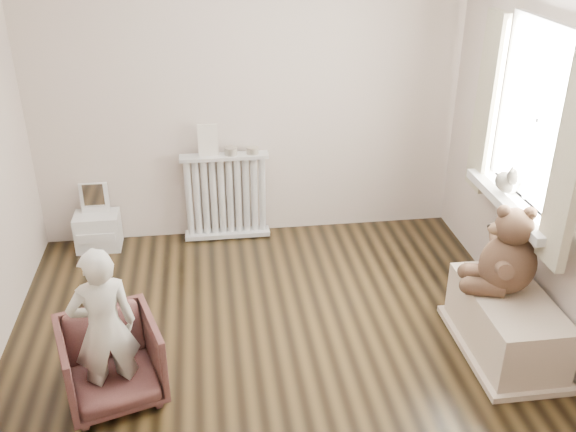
{
  "coord_description": "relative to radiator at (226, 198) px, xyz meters",
  "views": [
    {
      "loc": [
        -0.37,
        -3.37,
        2.74
      ],
      "look_at": [
        0.15,
        0.45,
        0.8
      ],
      "focal_mm": 40.0,
      "sensor_mm": 36.0,
      "label": 1
    }
  ],
  "objects": [
    {
      "name": "tin_a",
      "position": [
        0.06,
        0.0,
        0.43
      ],
      "size": [
        0.11,
        0.11,
        0.06
      ],
      "primitive_type": "cylinder",
      "color": "#A59E8C",
      "rests_on": "radiator"
    },
    {
      "name": "toy_vanity",
      "position": [
        -1.1,
        -0.03,
        -0.11
      ],
      "size": [
        0.37,
        0.26,
        0.58
      ],
      "primitive_type": "cube",
      "color": "silver",
      "rests_on": "floor"
    },
    {
      "name": "tin_b",
      "position": [
        0.24,
        0.0,
        0.42
      ],
      "size": [
        0.1,
        0.1,
        0.06
      ],
      "primitive_type": "cylinder",
      "color": "#A59E8C",
      "rests_on": "radiator"
    },
    {
      "name": "curtain_right",
      "position": [
        1.88,
        -0.81,
        1.0
      ],
      "size": [
        0.06,
        0.26,
        1.3
      ],
      "primitive_type": "cube",
      "color": "beige",
      "rests_on": "right_wall"
    },
    {
      "name": "window",
      "position": [
        1.99,
        -1.38,
        1.06
      ],
      "size": [
        0.03,
        0.9,
        1.1
      ],
      "primitive_type": "cube",
      "color": "white",
      "rests_on": "right_wall"
    },
    {
      "name": "right_wall",
      "position": [
        2.03,
        -1.68,
        0.91
      ],
      "size": [
        0.02,
        3.6,
        2.6
      ],
      "primitive_type": "cube",
      "color": "beige",
      "rests_on": "ground"
    },
    {
      "name": "armchair",
      "position": [
        -0.78,
        -1.93,
        -0.13
      ],
      "size": [
        0.69,
        0.7,
        0.52
      ],
      "primitive_type": "imported",
      "rotation": [
        0.0,
        0.0,
        0.29
      ],
      "color": "#522D29",
      "rests_on": "floor"
    },
    {
      "name": "radiator",
      "position": [
        0.0,
        0.0,
        0.0
      ],
      "size": [
        0.75,
        0.14,
        0.79
      ],
      "primitive_type": "cube",
      "color": "silver",
      "rests_on": "floor"
    },
    {
      "name": "plush_cat",
      "position": [
        1.89,
        -1.27,
        0.61
      ],
      "size": [
        0.21,
        0.28,
        0.22
      ],
      "primitive_type": null,
      "rotation": [
        0.0,
        0.0,
        0.21
      ],
      "color": "gray",
      "rests_on": "window_sill"
    },
    {
      "name": "curtain_left",
      "position": [
        1.88,
        -1.95,
        1.0
      ],
      "size": [
        0.06,
        0.26,
        1.3
      ],
      "primitive_type": "cube",
      "color": "beige",
      "rests_on": "right_wall"
    },
    {
      "name": "front_wall",
      "position": [
        0.23,
        -3.48,
        0.91
      ],
      "size": [
        3.6,
        0.02,
        2.6
      ],
      "primitive_type": "cube",
      "color": "beige",
      "rests_on": "ground"
    },
    {
      "name": "child",
      "position": [
        -0.78,
        -1.98,
        0.15
      ],
      "size": [
        0.43,
        0.35,
        1.03
      ],
      "primitive_type": "imported",
      "rotation": [
        0.0,
        0.0,
        3.43
      ],
      "color": "beige",
      "rests_on": "armchair"
    },
    {
      "name": "window_sill",
      "position": [
        1.9,
        -1.38,
        0.48
      ],
      "size": [
        0.22,
        1.1,
        0.06
      ],
      "primitive_type": "cube",
      "color": "silver",
      "rests_on": "right_wall"
    },
    {
      "name": "paper_doll",
      "position": [
        -0.12,
        0.0,
        0.53
      ],
      "size": [
        0.16,
        0.01,
        0.27
      ],
      "primitive_type": "cube",
      "color": "beige",
      "rests_on": "radiator"
    },
    {
      "name": "toy_bench",
      "position": [
        1.75,
        -1.83,
        -0.19
      ],
      "size": [
        0.48,
        0.91,
        0.43
      ],
      "primitive_type": "cube",
      "color": "beige",
      "rests_on": "floor"
    },
    {
      "name": "back_wall",
      "position": [
        0.23,
        0.12,
        0.91
      ],
      "size": [
        3.6,
        0.02,
        2.6
      ],
      "primitive_type": "cube",
      "color": "beige",
      "rests_on": "ground"
    },
    {
      "name": "floor",
      "position": [
        0.23,
        -1.68,
        -0.39
      ],
      "size": [
        3.6,
        3.6,
        0.01
      ],
      "primitive_type": "cube",
      "color": "black",
      "rests_on": "ground"
    },
    {
      "name": "teddy_bear",
      "position": [
        1.73,
        -1.74,
        0.28
      ],
      "size": [
        0.57,
        0.5,
        0.59
      ],
      "primitive_type": null,
      "rotation": [
        0.0,
        0.0,
        -0.31
      ],
      "color": "#3E291B",
      "rests_on": "toy_bench"
    }
  ]
}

